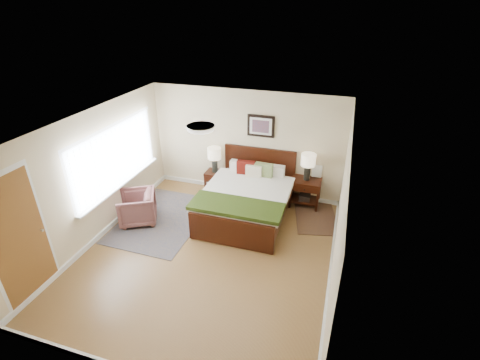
{
  "coord_description": "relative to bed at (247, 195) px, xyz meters",
  "views": [
    {
      "loc": [
        2.11,
        -4.7,
        4.24
      ],
      "look_at": [
        0.3,
        1.09,
        1.05
      ],
      "focal_mm": 26.0,
      "sensor_mm": 36.0,
      "label": 1
    }
  ],
  "objects": [
    {
      "name": "left_wall",
      "position": [
        -2.6,
        -1.42,
        0.7
      ],
      "size": [
        0.04,
        5.0,
        2.5
      ],
      "primitive_type": "cube",
      "color": "beige",
      "rests_on": "ground"
    },
    {
      "name": "back_wall",
      "position": [
        -0.35,
        1.08,
        0.7
      ],
      "size": [
        4.5,
        0.04,
        2.5
      ],
      "primitive_type": "cube",
      "color": "beige",
      "rests_on": "ground"
    },
    {
      "name": "right_wall",
      "position": [
        1.9,
        -1.42,
        0.7
      ],
      "size": [
        0.04,
        5.0,
        2.5
      ],
      "primitive_type": "cube",
      "color": "beige",
      "rests_on": "ground"
    },
    {
      "name": "rug_persian",
      "position": [
        -1.7,
        -0.66,
        -0.54
      ],
      "size": [
        1.66,
        2.33,
        0.01
      ],
      "primitive_type": "cube",
      "rotation": [
        0.0,
        0.0,
        -0.01
      ],
      "color": "#0C1840",
      "rests_on": "ground"
    },
    {
      "name": "bed",
      "position": [
        0.0,
        0.0,
        0.0
      ],
      "size": [
        1.81,
        2.2,
        1.18
      ],
      "color": "#341607",
      "rests_on": "ground"
    },
    {
      "name": "nightstand_left",
      "position": [
        -1.05,
        0.83,
        -0.14
      ],
      "size": [
        0.44,
        0.4,
        0.53
      ],
      "color": "#341607",
      "rests_on": "ground"
    },
    {
      "name": "nightstand_right",
      "position": [
        1.13,
        0.84,
        -0.15
      ],
      "size": [
        0.66,
        0.49,
        0.65
      ],
      "color": "#341607",
      "rests_on": "ground"
    },
    {
      "name": "door",
      "position": [
        -2.58,
        -3.17,
        0.53
      ],
      "size": [
        0.06,
        1.0,
        2.18
      ],
      "color": "silver",
      "rests_on": "ground"
    },
    {
      "name": "floor",
      "position": [
        -0.35,
        -1.42,
        -0.55
      ],
      "size": [
        5.0,
        5.0,
        0.0
      ],
      "primitive_type": "plane",
      "color": "brown",
      "rests_on": "ground"
    },
    {
      "name": "ceiling",
      "position": [
        -0.35,
        -1.42,
        1.95
      ],
      "size": [
        4.5,
        5.0,
        0.02
      ],
      "primitive_type": "cube",
      "color": "white",
      "rests_on": "back_wall"
    },
    {
      "name": "window",
      "position": [
        -2.55,
        -0.72,
        0.83
      ],
      "size": [
        0.11,
        2.72,
        1.32
      ],
      "color": "silver",
      "rests_on": "left_wall"
    },
    {
      "name": "lamp_left",
      "position": [
        -1.05,
        0.85,
        0.4
      ],
      "size": [
        0.31,
        0.31,
        0.61
      ],
      "color": "black",
      "rests_on": "nightstand_left"
    },
    {
      "name": "armchair",
      "position": [
        -2.15,
        -0.86,
        -0.21
      ],
      "size": [
        1.0,
        0.99,
        0.68
      ],
      "primitive_type": "imported",
      "rotation": [
        0.0,
        0.0,
        -1.08
      ],
      "color": "brown",
      "rests_on": "ground"
    },
    {
      "name": "lamp_right",
      "position": [
        1.13,
        0.85,
        0.53
      ],
      "size": [
        0.31,
        0.31,
        0.61
      ],
      "color": "black",
      "rests_on": "nightstand_right"
    },
    {
      "name": "ceil_fixture",
      "position": [
        -0.35,
        -1.42,
        1.92
      ],
      "size": [
        0.44,
        0.44,
        0.08
      ],
      "color": "white",
      "rests_on": "ceiling"
    },
    {
      "name": "front_wall",
      "position": [
        -0.35,
        -3.92,
        0.7
      ],
      "size": [
        4.5,
        0.04,
        2.5
      ],
      "primitive_type": "cube",
      "color": "beige",
      "rests_on": "ground"
    },
    {
      "name": "rug_navy",
      "position": [
        1.45,
        0.38,
        -0.54
      ],
      "size": [
        1.11,
        1.43,
        0.01
      ],
      "primitive_type": "cube",
      "rotation": [
        0.0,
        0.0,
        0.22
      ],
      "color": "black",
      "rests_on": "ground"
    },
    {
      "name": "wall_art",
      "position": [
        0.0,
        1.05,
        1.17
      ],
      "size": [
        0.62,
        0.05,
        0.5
      ],
      "color": "black",
      "rests_on": "back_wall"
    }
  ]
}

